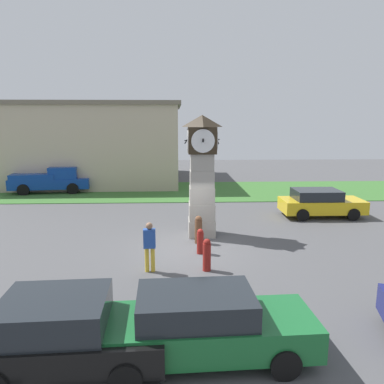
# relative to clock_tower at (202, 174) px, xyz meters

# --- Properties ---
(ground_plane) EXTENTS (67.66, 67.66, 0.00)m
(ground_plane) POSITION_rel_clock_tower_xyz_m (-0.66, -1.97, -2.74)
(ground_plane) COLOR #4C4C4F
(clock_tower) EXTENTS (1.52, 1.65, 5.28)m
(clock_tower) POSITION_rel_clock_tower_xyz_m (0.00, 0.00, 0.00)
(clock_tower) COLOR #A19C91
(clock_tower) RESTS_ON ground_plane
(bollard_near_tower) EXTENTS (0.31, 0.31, 1.17)m
(bollard_near_tower) POSITION_rel_clock_tower_xyz_m (-0.20, -1.12, -2.15)
(bollard_near_tower) COLOR brown
(bollard_near_tower) RESTS_ON ground_plane
(bollard_mid_row) EXTENTS (0.26, 0.26, 0.99)m
(bollard_mid_row) POSITION_rel_clock_tower_xyz_m (-0.21, -2.37, -2.24)
(bollard_mid_row) COLOR maroon
(bollard_mid_row) RESTS_ON ground_plane
(bollard_far_row) EXTENTS (0.28, 0.28, 1.13)m
(bollard_far_row) POSITION_rel_clock_tower_xyz_m (-0.08, -4.04, -2.17)
(bollard_far_row) COLOR maroon
(bollard_far_row) RESTS_ON ground_plane
(car_near_tower) EXTENTS (3.95, 2.21, 1.54)m
(car_near_tower) POSITION_rel_clock_tower_xyz_m (-3.39, -8.98, -1.96)
(car_near_tower) COLOR black
(car_near_tower) RESTS_ON ground_plane
(car_by_building) EXTENTS (4.52, 1.99, 1.52)m
(car_by_building) POSITION_rel_clock_tower_xyz_m (-0.46, -8.79, -1.97)
(car_by_building) COLOR #19602D
(car_by_building) RESTS_ON ground_plane
(car_silver_hatch) EXTENTS (4.27, 2.01, 1.46)m
(car_silver_hatch) POSITION_rel_clock_tower_xyz_m (6.51, 3.02, -1.99)
(car_silver_hatch) COLOR gold
(car_silver_hatch) RESTS_ON ground_plane
(pickup_truck) EXTENTS (5.60, 2.75, 1.85)m
(pickup_truck) POSITION_rel_clock_tower_xyz_m (-10.00, 10.49, -1.81)
(pickup_truck) COLOR navy
(pickup_truck) RESTS_ON ground_plane
(pedestrian_crossing_lot) EXTENTS (0.41, 0.25, 1.73)m
(pedestrian_crossing_lot) POSITION_rel_clock_tower_xyz_m (-2.02, -4.06, -1.75)
(pedestrian_crossing_lot) COLOR gold
(pedestrian_crossing_lot) RESTS_ON ground_plane
(pedestrian_by_cars) EXTENTS (0.39, 0.47, 1.73)m
(pedestrian_by_cars) POSITION_rel_clock_tower_xyz_m (-4.81, 11.24, -1.75)
(pedestrian_by_cars) COLOR #338C4C
(pedestrian_by_cars) RESTS_ON ground_plane
(warehouse_blue_far) EXTENTS (16.37, 12.05, 6.41)m
(warehouse_blue_far) POSITION_rel_clock_tower_xyz_m (-8.95, 16.03, 0.47)
(warehouse_blue_far) COLOR #B7A88E
(warehouse_blue_far) RESTS_ON ground_plane
(grass_verge_far) EXTENTS (40.60, 7.61, 0.04)m
(grass_verge_far) POSITION_rel_clock_tower_xyz_m (0.67, 10.44, -2.72)
(grass_verge_far) COLOR #386B2D
(grass_verge_far) RESTS_ON ground_plane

